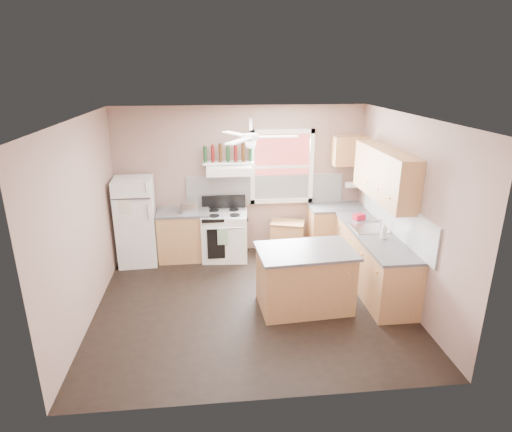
{
  "coord_description": "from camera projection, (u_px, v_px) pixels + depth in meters",
  "views": [
    {
      "loc": [
        -0.52,
        -5.59,
        3.3
      ],
      "look_at": [
        0.1,
        0.3,
        1.25
      ],
      "focal_mm": 30.0,
      "sensor_mm": 36.0,
      "label": 1
    }
  ],
  "objects": [
    {
      "name": "counter_right",
      "position": [
        375.0,
        235.0,
        6.57
      ],
      "size": [
        0.62,
        2.22,
        0.04
      ],
      "primitive_type": "cube",
      "color": "#4A4A4D",
      "rests_on": "base_cabinet_right"
    },
    {
      "name": "base_cabinet_right",
      "position": [
        373.0,
        261.0,
        6.72
      ],
      "size": [
        0.6,
        2.2,
        0.86
      ],
      "primitive_type": "cube",
      "color": "#A87046",
      "rests_on": "floor"
    },
    {
      "name": "floor",
      "position": [
        251.0,
        302.0,
        6.38
      ],
      "size": [
        4.5,
        4.5,
        0.0
      ],
      "primitive_type": "plane",
      "color": "black",
      "rests_on": "ground"
    },
    {
      "name": "refrigerator",
      "position": [
        136.0,
        221.0,
        7.45
      ],
      "size": [
        0.69,
        0.67,
        1.54
      ],
      "primitive_type": "cube",
      "rotation": [
        0.0,
        0.0,
        0.06
      ],
      "color": "white",
      "rests_on": "floor"
    },
    {
      "name": "counter_corner",
      "position": [
        337.0,
        207.0,
        7.86
      ],
      "size": [
        1.02,
        0.62,
        0.04
      ],
      "primitive_type": "cube",
      "color": "#4A4A4D",
      "rests_on": "base_cabinet_corner"
    },
    {
      "name": "wall_right",
      "position": [
        408.0,
        211.0,
        6.16
      ],
      "size": [
        0.05,
        4.0,
        2.7
      ],
      "primitive_type": "cube",
      "color": "#8B6C60",
      "rests_on": "ground"
    },
    {
      "name": "bottle_shelf",
      "position": [
        228.0,
        163.0,
        7.55
      ],
      "size": [
        0.9,
        0.26,
        0.03
      ],
      "primitive_type": "cube",
      "color": "white",
      "rests_on": "range_hood"
    },
    {
      "name": "backsplash_back",
      "position": [
        265.0,
        190.0,
        7.91
      ],
      "size": [
        2.9,
        0.03,
        0.55
      ],
      "primitive_type": "cube",
      "color": "white",
      "rests_on": "wall_back"
    },
    {
      "name": "cart",
      "position": [
        287.0,
        237.0,
        8.01
      ],
      "size": [
        0.69,
        0.56,
        0.6
      ],
      "primitive_type": "cube",
      "rotation": [
        0.0,
        0.0,
        -0.29
      ],
      "color": "#A87046",
      "rests_on": "floor"
    },
    {
      "name": "stove",
      "position": [
        225.0,
        236.0,
        7.74
      ],
      "size": [
        0.85,
        0.7,
        0.86
      ],
      "primitive_type": "cube",
      "rotation": [
        0.0,
        0.0,
        -0.08
      ],
      "color": "white",
      "rests_on": "floor"
    },
    {
      "name": "ceiling_fan_hub",
      "position": [
        251.0,
        137.0,
        5.58
      ],
      "size": [
        0.2,
        0.2,
        0.08
      ],
      "primitive_type": "cylinder",
      "color": "white",
      "rests_on": "ceiling"
    },
    {
      "name": "window_view",
      "position": [
        282.0,
        167.0,
        7.8
      ],
      "size": [
        1.0,
        0.02,
        1.2
      ],
      "primitive_type": "cube",
      "color": "maroon",
      "rests_on": "wall_back"
    },
    {
      "name": "window_frame",
      "position": [
        282.0,
        167.0,
        7.77
      ],
      "size": [
        1.16,
        0.07,
        1.36
      ],
      "primitive_type": "cube",
      "color": "white",
      "rests_on": "wall_back"
    },
    {
      "name": "faucet",
      "position": [
        381.0,
        224.0,
        6.74
      ],
      "size": [
        0.03,
        0.03,
        0.14
      ],
      "primitive_type": "cylinder",
      "color": "silver",
      "rests_on": "sink"
    },
    {
      "name": "sink",
      "position": [
        370.0,
        229.0,
        6.75
      ],
      "size": [
        0.55,
        0.45,
        0.03
      ],
      "primitive_type": "cube",
      "color": "silver",
      "rests_on": "counter_right"
    },
    {
      "name": "backsplash_right",
      "position": [
        395.0,
        216.0,
        6.5
      ],
      "size": [
        0.03,
        2.6,
        0.55
      ],
      "primitive_type": "cube",
      "color": "white",
      "rests_on": "wall_right"
    },
    {
      "name": "island_top",
      "position": [
        306.0,
        251.0,
        5.98
      ],
      "size": [
        1.41,
        0.97,
        0.04
      ],
      "primitive_type": "cube",
      "rotation": [
        0.0,
        0.0,
        0.07
      ],
      "color": "#4A4A4D",
      "rests_on": "island"
    },
    {
      "name": "upper_cabinet_right",
      "position": [
        384.0,
        174.0,
        6.47
      ],
      "size": [
        0.33,
        1.8,
        0.76
      ],
      "primitive_type": "cube",
      "color": "#A87046",
      "rests_on": "wall_right"
    },
    {
      "name": "ceiling",
      "position": [
        251.0,
        118.0,
        5.5
      ],
      "size": [
        4.5,
        4.5,
        0.0
      ],
      "primitive_type": "plane",
      "color": "white",
      "rests_on": "ground"
    },
    {
      "name": "range_hood",
      "position": [
        229.0,
        170.0,
        7.47
      ],
      "size": [
        0.78,
        0.5,
        0.14
      ],
      "primitive_type": "cube",
      "color": "white",
      "rests_on": "wall_back"
    },
    {
      "name": "base_cabinet_corner",
      "position": [
        336.0,
        230.0,
        8.01
      ],
      "size": [
        1.0,
        0.6,
        0.86
      ],
      "primitive_type": "cube",
      "color": "#A87046",
      "rests_on": "floor"
    },
    {
      "name": "island",
      "position": [
        305.0,
        280.0,
        6.13
      ],
      "size": [
        1.33,
        0.89,
        0.86
      ],
      "primitive_type": "cube",
      "rotation": [
        0.0,
        0.0,
        0.07
      ],
      "color": "#A87046",
      "rests_on": "floor"
    },
    {
      "name": "toaster",
      "position": [
        189.0,
        207.0,
        7.5
      ],
      "size": [
        0.31,
        0.23,
        0.18
      ],
      "primitive_type": "cube",
      "rotation": [
        0.0,
        0.0,
        0.27
      ],
      "color": "silver",
      "rests_on": "counter_left"
    },
    {
      "name": "wall_back",
      "position": [
        241.0,
        180.0,
        7.84
      ],
      "size": [
        4.5,
        0.05,
        2.7
      ],
      "primitive_type": "cube",
      "color": "#8B6C60",
      "rests_on": "ground"
    },
    {
      "name": "upper_cabinet_corner",
      "position": [
        349.0,
        151.0,
        7.67
      ],
      "size": [
        0.6,
        0.33,
        0.52
      ],
      "primitive_type": "cube",
      "color": "#A87046",
      "rests_on": "wall_back"
    },
    {
      "name": "wall_left",
      "position": [
        82.0,
        222.0,
        5.72
      ],
      "size": [
        0.05,
        4.0,
        2.7
      ],
      "primitive_type": "cube",
      "color": "#8B6C60",
      "rests_on": "ground"
    },
    {
      "name": "soap_bottle",
      "position": [
        384.0,
        231.0,
        6.32
      ],
      "size": [
        0.12,
        0.12,
        0.25
      ],
      "primitive_type": "imported",
      "rotation": [
        0.0,
        0.0,
        5.98
      ],
      "color": "silver",
      "rests_on": "counter_right"
    },
    {
      "name": "wine_bottles",
      "position": [
        228.0,
        154.0,
        7.5
      ],
      "size": [
        0.86,
        0.06,
        0.31
      ],
      "color": "#143819",
      "rests_on": "bottle_shelf"
    },
    {
      "name": "red_caddy",
      "position": [
        359.0,
        217.0,
        7.14
      ],
      "size": [
        0.21,
        0.17,
        0.1
      ],
      "primitive_type": "cube",
      "rotation": [
        0.0,
        0.0,
        0.33
      ],
      "color": "#AD0E25",
      "rests_on": "counter_right"
    },
    {
      "name": "paper_towel",
      "position": [
        353.0,
        185.0,
        7.93
      ],
      "size": [
        0.26,
        0.12,
        0.12
      ],
      "primitive_type": "cylinder",
      "rotation": [
        0.0,
        1.57,
        0.0
      ],
      "color": "white",
      "rests_on": "wall_back"
    },
    {
      "name": "base_cabinet_left",
      "position": [
        184.0,
        236.0,
        7.74
      ],
      "size": [
        0.9,
        0.6,
        0.86
      ],
      "primitive_type": "cube",
      "color": "#A87046",
      "rests_on": "floor"
    },
    {
      "name": "counter_left",
      "position": [
        183.0,
        212.0,
        7.59
      ],
      "size": [
        0.92,
        0.62,
        0.04
      ],
      "primitive_type": "cube",
      "color": "#4A4A4D",
      "rests_on": "base_cabinet_left"
    }
  ]
}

